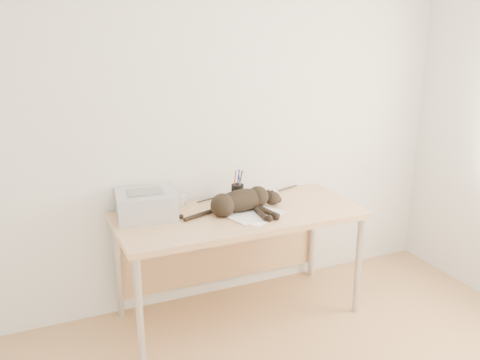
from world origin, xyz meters
name	(u,v)px	position (x,y,z in m)	size (l,w,h in m)	color
wall_back	(218,118)	(0.00, 1.75, 1.30)	(3.50, 3.50, 0.00)	white
desk	(234,227)	(0.00, 1.48, 0.61)	(1.60, 0.70, 0.74)	#E7BD87
printer	(146,204)	(-0.57, 1.56, 0.82)	(0.40, 0.35, 0.17)	#B6B6BB
papers	(256,215)	(0.08, 1.31, 0.74)	(0.42, 0.36, 0.01)	white
cat	(239,202)	(0.01, 1.40, 0.81)	(0.70, 0.33, 0.16)	black
mug	(179,200)	(-0.32, 1.66, 0.79)	(0.10, 0.10, 0.10)	white
pen_cup	(237,192)	(0.08, 1.61, 0.80)	(0.09, 0.09, 0.22)	black
remote_grey	(238,198)	(0.10, 1.64, 0.75)	(0.05, 0.18, 0.02)	gray
remote_black	(256,200)	(0.19, 1.55, 0.75)	(0.05, 0.18, 0.02)	black
mouse	(274,190)	(0.40, 1.67, 0.76)	(0.06, 0.11, 0.03)	white
cable_tangle	(221,198)	(0.00, 1.70, 0.75)	(1.36, 0.08, 0.01)	black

